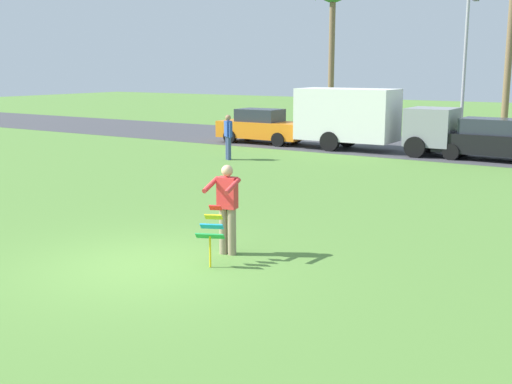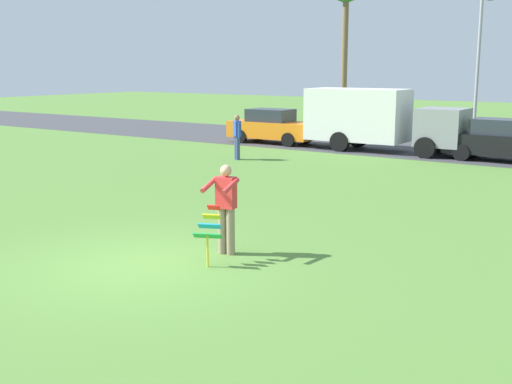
{
  "view_description": "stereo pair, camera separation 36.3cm",
  "coord_description": "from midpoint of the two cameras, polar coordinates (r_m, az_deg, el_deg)",
  "views": [
    {
      "loc": [
        7.74,
        -8.21,
        3.53
      ],
      "look_at": [
        0.87,
        2.47,
        1.05
      ],
      "focal_mm": 45.04,
      "sensor_mm": 36.0,
      "label": 1
    },
    {
      "loc": [
        8.04,
        -8.01,
        3.53
      ],
      "look_at": [
        0.87,
        2.47,
        1.05
      ],
      "focal_mm": 45.04,
      "sensor_mm": 36.0,
      "label": 2
    }
  ],
  "objects": [
    {
      "name": "person_walker_far",
      "position": [
        24.78,
        -2.91,
        5.02
      ],
      "size": [
        0.48,
        0.39,
        1.73
      ],
      "color": "#384772",
      "rests_on": "ground"
    },
    {
      "name": "parked_car_black",
      "position": [
        26.15,
        19.8,
        4.35
      ],
      "size": [
        4.23,
        1.89,
        1.6
      ],
      "color": "black",
      "rests_on": "ground"
    },
    {
      "name": "streetlight_pole",
      "position": [
        33.94,
        17.84,
        11.32
      ],
      "size": [
        0.24,
        1.65,
        7.0
      ],
      "color": "#9E9EA3",
      "rests_on": "ground"
    },
    {
      "name": "kite_held",
      "position": [
        11.59,
        -4.84,
        -3.19
      ],
      "size": [
        0.59,
        0.72,
        1.05
      ],
      "color": "red",
      "rests_on": "ground"
    },
    {
      "name": "road_strip",
      "position": [
        29.06,
        16.77,
        3.62
      ],
      "size": [
        120.0,
        8.0,
        0.01
      ],
      "primitive_type": "cube",
      "color": "#424247",
      "rests_on": "ground"
    },
    {
      "name": "ground_plane",
      "position": [
        11.85,
        -11.02,
        -6.49
      ],
      "size": [
        120.0,
        120.0,
        0.0
      ],
      "primitive_type": "plane",
      "color": "#568438"
    },
    {
      "name": "parked_truck_grey_van",
      "position": [
        27.72,
        9.29,
        6.52
      ],
      "size": [
        6.72,
        2.18,
        2.62
      ],
      "color": "gray",
      "rests_on": "ground"
    },
    {
      "name": "person_kite_flyer",
      "position": [
        12.14,
        -3.45,
        -1.24
      ],
      "size": [
        0.63,
        0.72,
        1.73
      ],
      "color": "gray",
      "rests_on": "ground"
    },
    {
      "name": "parked_car_orange",
      "position": [
        30.19,
        0.19,
        5.81
      ],
      "size": [
        4.23,
        1.9,
        1.6
      ],
      "color": "orange",
      "rests_on": "ground"
    }
  ]
}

